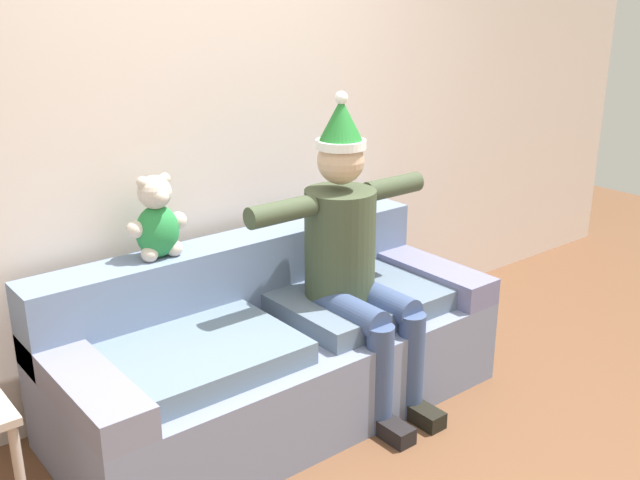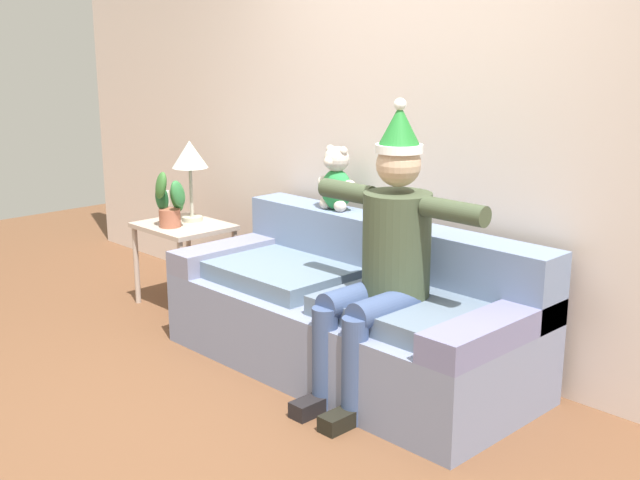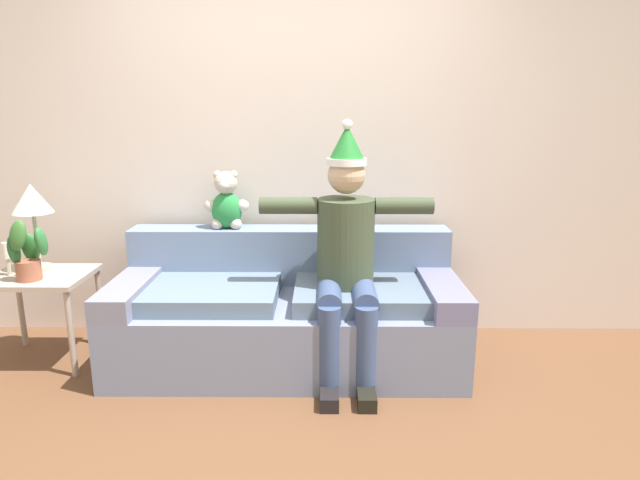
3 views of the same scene
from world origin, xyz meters
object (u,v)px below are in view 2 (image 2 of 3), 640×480
teddy_bear (336,181)px  side_table (184,236)px  potted_plant (170,202)px  person_seated (384,253)px  table_lamp (190,158)px  couch (353,314)px  candle_tall (166,202)px

teddy_bear → side_table: size_ratio=0.64×
side_table → potted_plant: potted_plant is taller
person_seated → potted_plant: size_ratio=3.91×
person_seated → teddy_bear: person_seated is taller
table_lamp → side_table: bearing=-68.6°
couch → table_lamp: bearing=177.9°
side_table → couch: bearing=1.5°
teddy_bear → potted_plant: 1.21m
person_seated → teddy_bear: size_ratio=3.93×
couch → side_table: couch is taller
couch → table_lamp: (-1.56, 0.06, 0.68)m
couch → potted_plant: potted_plant is taller
couch → teddy_bear: 0.82m
teddy_bear → table_lamp: (-1.15, -0.22, 0.03)m
couch → potted_plant: 1.58m
person_seated → candle_tall: 2.05m
person_seated → table_lamp: person_seated is taller
side_table → candle_tall: candle_tall is taller
teddy_bear → table_lamp: 1.18m
teddy_bear → couch: bearing=-34.3°
potted_plant → candle_tall: potted_plant is taller
couch → person_seated: person_seated is taller
person_seated → side_table: bearing=176.3°
teddy_bear → table_lamp: size_ratio=0.70×
teddy_bear → side_table: (-1.12, -0.32, -0.48)m
person_seated → potted_plant: (-1.88, 0.02, -0.02)m
potted_plant → teddy_bear: bearing=21.0°
potted_plant → candle_tall: bearing=153.5°
potted_plant → candle_tall: 0.19m
side_table → candle_tall: (-0.17, -0.02, 0.21)m
table_lamp → potted_plant: (0.04, -0.20, -0.26)m
potted_plant → candle_tall: size_ratio=1.85×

